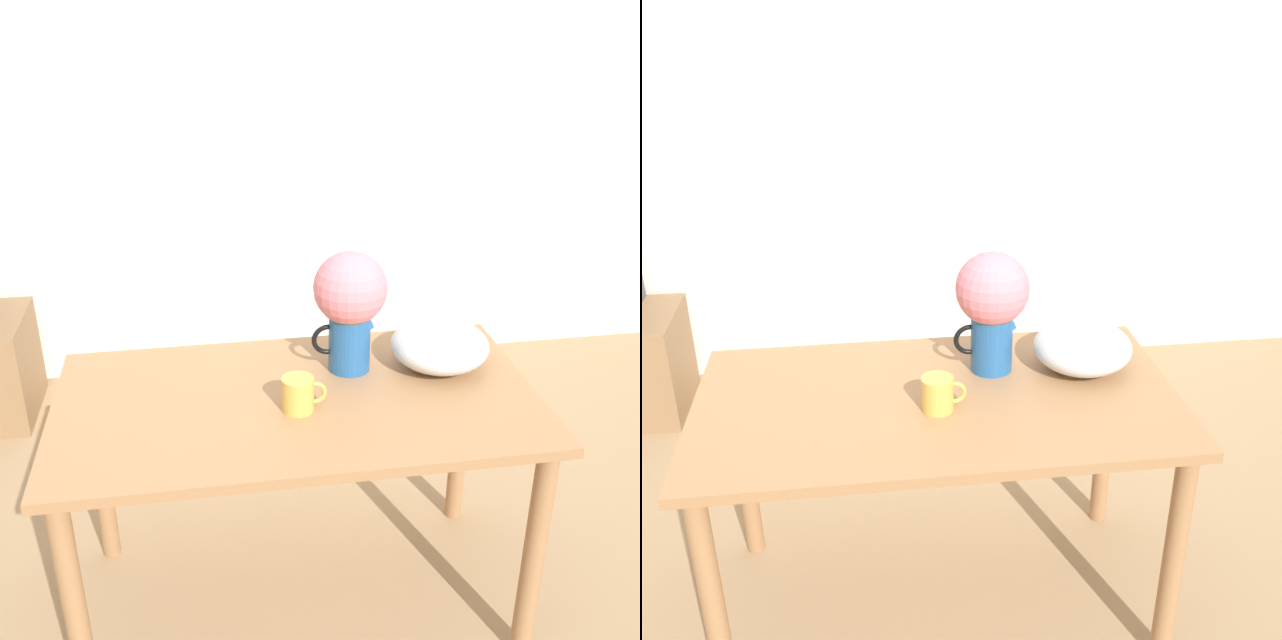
# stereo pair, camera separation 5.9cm
# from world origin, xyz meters

# --- Properties ---
(ground_plane) EXTENTS (12.00, 12.00, 0.00)m
(ground_plane) POSITION_xyz_m (0.00, 0.00, 0.00)
(ground_plane) COLOR #9E7F5B
(wall_back) EXTENTS (8.00, 0.05, 2.60)m
(wall_back) POSITION_xyz_m (0.00, 1.82, 1.30)
(wall_back) COLOR silver
(wall_back) RESTS_ON ground_plane
(table) EXTENTS (1.36, 0.74, 0.76)m
(table) POSITION_xyz_m (-0.03, 0.17, 0.65)
(table) COLOR #A3754C
(table) RESTS_ON ground_plane
(flower_vase) EXTENTS (0.22, 0.22, 0.37)m
(flower_vase) POSITION_xyz_m (0.15, 0.31, 0.98)
(flower_vase) COLOR #235B9E
(flower_vase) RESTS_ON table
(coffee_mug) EXTENTS (0.12, 0.09, 0.10)m
(coffee_mug) POSITION_xyz_m (-0.03, 0.10, 0.81)
(coffee_mug) COLOR gold
(coffee_mug) RESTS_ON table
(white_bowl) EXTENTS (0.29, 0.29, 0.14)m
(white_bowl) POSITION_xyz_m (0.42, 0.28, 0.83)
(white_bowl) COLOR silver
(white_bowl) RESTS_ON table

